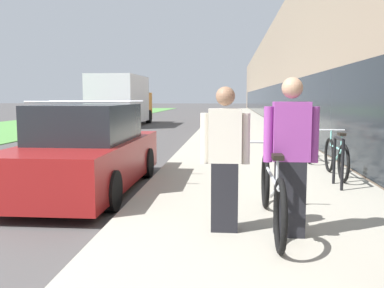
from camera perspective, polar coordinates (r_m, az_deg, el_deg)
The scene contains 12 objects.
sidewalk_slab at distance 24.28m, azimuth 6.29°, elevation 2.51°, with size 3.96×70.00×0.13m.
storefront_facade at distance 33.13m, azimuth 18.41°, elevation 8.49°, with size 10.01×70.00×6.24m.
lawn_strip at distance 30.51m, azimuth -17.06°, elevation 2.93°, with size 7.22×70.00×0.03m.
tandem_bicycle at distance 5.08m, azimuth 10.56°, elevation -6.50°, with size 0.52×2.46×0.93m.
person_rider at distance 4.72m, azimuth 13.00°, elevation -1.74°, with size 0.58×0.23×1.72m.
person_bystander at distance 4.79m, azimuth 4.41°, elevation -2.03°, with size 0.55×0.22×1.62m.
bike_rack_hoop at distance 7.56m, azimuth 18.94°, elevation -1.62°, with size 0.05×0.60×0.84m.
cruiser_bike_nearest at distance 8.54m, azimuth 18.66°, elevation -1.72°, with size 0.52×1.78×0.87m.
cruiser_bike_middle at distance 10.58m, azimuth 14.86°, elevation -0.11°, with size 0.52×1.78×0.87m.
cruiser_bike_farthest at distance 12.99m, azimuth 12.81°, elevation 1.02°, with size 0.52×1.62×0.83m.
parked_sedan_curbside at distance 7.68m, azimuth -13.66°, elevation -1.06°, with size 1.77×4.42×1.58m.
moving_truck at distance 25.15m, azimuth -9.37°, elevation 5.73°, with size 2.54×6.60×2.85m.
Camera 1 is at (4.46, -3.23, 1.64)m, focal length 40.00 mm.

